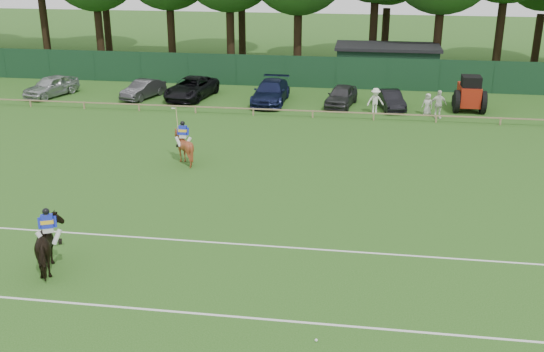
% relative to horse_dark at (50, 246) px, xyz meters
% --- Properties ---
extents(ground, '(160.00, 160.00, 0.00)m').
position_rel_horse_dark_xyz_m(ground, '(6.45, 3.94, -0.94)').
color(ground, '#1E4C14').
rests_on(ground, ground).
extents(horse_dark, '(1.84, 2.45, 1.88)m').
position_rel_horse_dark_xyz_m(horse_dark, '(0.00, 0.00, 0.00)').
color(horse_dark, black).
rests_on(horse_dark, ground).
extents(horse_chestnut, '(1.44, 1.62, 1.76)m').
position_rel_horse_dark_xyz_m(horse_chestnut, '(1.50, 11.90, -0.06)').
color(horse_chestnut, brown).
rests_on(horse_chestnut, ground).
extents(sedan_silver, '(3.26, 4.88, 1.54)m').
position_rel_horse_dark_xyz_m(sedan_silver, '(-12.55, 25.18, -0.17)').
color(sedan_silver, '#ACAEB1').
rests_on(sedan_silver, ground).
extents(sedan_grey, '(2.56, 4.28, 1.33)m').
position_rel_horse_dark_xyz_m(sedan_grey, '(-5.50, 25.58, -0.27)').
color(sedan_grey, '#313133').
rests_on(sedan_grey, ground).
extents(suv_black, '(3.42, 5.85, 1.53)m').
position_rel_horse_dark_xyz_m(suv_black, '(-1.96, 26.10, -0.18)').
color(suv_black, black).
rests_on(suv_black, ground).
extents(sedan_navy, '(2.37, 5.57, 1.60)m').
position_rel_horse_dark_xyz_m(sedan_navy, '(4.09, 25.52, -0.14)').
color(sedan_navy, '#13193B').
rests_on(sedan_navy, ground).
extents(hatch_grey, '(2.48, 4.51, 1.45)m').
position_rel_horse_dark_xyz_m(hatch_grey, '(9.16, 25.45, -0.22)').
color(hatch_grey, '#323235').
rests_on(hatch_grey, ground).
extents(estate_black, '(2.20, 4.09, 1.28)m').
position_rel_horse_dark_xyz_m(estate_black, '(12.59, 25.10, -0.30)').
color(estate_black, black).
rests_on(estate_black, ground).
extents(spectator_left, '(1.27, 0.94, 1.76)m').
position_rel_horse_dark_xyz_m(spectator_left, '(11.53, 23.59, -0.06)').
color(spectator_left, white).
rests_on(spectator_left, ground).
extents(spectator_mid, '(1.18, 0.68, 1.89)m').
position_rel_horse_dark_xyz_m(spectator_mid, '(15.61, 23.02, 0.00)').
color(spectator_mid, silver).
rests_on(spectator_mid, ground).
extents(spectator_right, '(0.86, 0.75, 1.49)m').
position_rel_horse_dark_xyz_m(spectator_right, '(15.00, 23.73, -0.20)').
color(spectator_right, beige).
rests_on(spectator_right, ground).
extents(rider_dark, '(0.90, 0.58, 1.41)m').
position_rel_horse_dark_xyz_m(rider_dark, '(0.01, -0.01, 0.81)').
color(rider_dark, silver).
rests_on(rider_dark, ground).
extents(rider_chestnut, '(0.94, 0.58, 2.05)m').
position_rel_horse_dark_xyz_m(rider_chestnut, '(1.50, 11.89, 0.72)').
color(rider_chestnut, silver).
rests_on(rider_chestnut, ground).
extents(polo_ball, '(0.09, 0.09, 0.09)m').
position_rel_horse_dark_xyz_m(polo_ball, '(9.75, -2.99, -0.90)').
color(polo_ball, silver).
rests_on(polo_ball, ground).
extents(pitch_lines, '(60.00, 5.10, 0.01)m').
position_rel_horse_dark_xyz_m(pitch_lines, '(6.45, 0.44, -0.93)').
color(pitch_lines, silver).
rests_on(pitch_lines, ground).
extents(pitch_rail, '(62.10, 0.10, 0.50)m').
position_rel_horse_dark_xyz_m(pitch_rail, '(6.45, 21.94, -0.50)').
color(pitch_rail, '#997F5B').
rests_on(pitch_rail, ground).
extents(perimeter_fence, '(92.08, 0.08, 2.50)m').
position_rel_horse_dark_xyz_m(perimeter_fence, '(6.45, 30.94, 0.31)').
color(perimeter_fence, '#14351E').
rests_on(perimeter_fence, ground).
extents(utility_shed, '(8.40, 4.40, 3.04)m').
position_rel_horse_dark_xyz_m(utility_shed, '(12.45, 33.94, 0.60)').
color(utility_shed, '#14331E').
rests_on(utility_shed, ground).
extents(tree_row, '(96.00, 12.00, 21.00)m').
position_rel_horse_dark_xyz_m(tree_row, '(8.45, 38.94, -0.94)').
color(tree_row, '#26561C').
rests_on(tree_row, ground).
extents(tractor, '(2.08, 2.96, 2.48)m').
position_rel_horse_dark_xyz_m(tractor, '(17.88, 25.28, 0.23)').
color(tractor, '#9F1F0E').
rests_on(tractor, ground).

